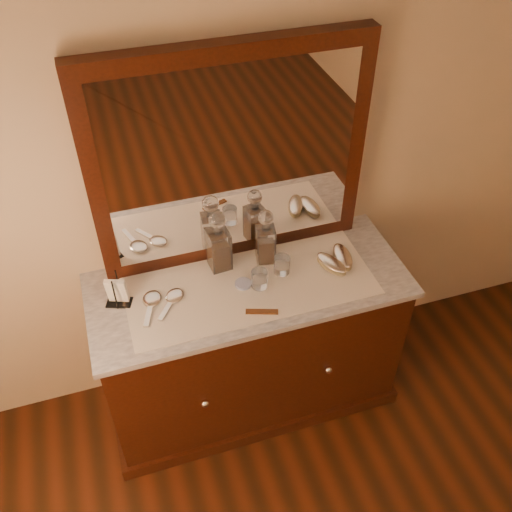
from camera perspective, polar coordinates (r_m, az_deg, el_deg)
name	(u,v)px	position (r m, az deg, el deg)	size (l,w,h in m)	color
dresser_cabinet	(250,345)	(2.87, -0.62, -8.95)	(1.40, 0.55, 0.82)	black
dresser_plinth	(250,388)	(3.17, -0.57, -13.15)	(1.46, 0.59, 0.08)	black
knob_left	(205,403)	(2.63, -5.15, -14.53)	(0.04, 0.04, 0.04)	silver
knob_right	(328,370)	(2.75, 7.29, -11.26)	(0.04, 0.04, 0.04)	silver
marble_top	(249,285)	(2.55, -0.69, -2.97)	(1.44, 0.59, 0.03)	silver
mirror_frame	(231,159)	(2.41, -2.55, 9.68)	(1.20, 0.08, 1.00)	black
mirror_glass	(233,164)	(2.39, -2.32, 9.26)	(1.06, 0.01, 0.86)	white
lace_runner	(251,286)	(2.53, -0.56, -3.00)	(1.10, 0.45, 0.00)	white
pin_dish	(243,284)	(2.53, -1.30, -2.81)	(0.07, 0.07, 0.01)	white
comb	(262,312)	(2.41, 0.60, -5.61)	(0.14, 0.03, 0.01)	brown
napkin_rack	(117,292)	(2.48, -13.77, -3.57)	(0.12, 0.10, 0.16)	black
decanter_left	(219,246)	(2.54, -3.75, 0.98)	(0.10, 0.10, 0.31)	brown
decanter_right	(266,242)	(2.58, 0.96, 1.47)	(0.10, 0.10, 0.28)	brown
brush_near	(331,264)	(2.62, 7.59, -0.82)	(0.13, 0.19, 0.05)	#8F7F58
brush_far	(343,257)	(2.66, 8.69, -0.11)	(0.09, 0.18, 0.05)	#8F7F58
hand_mirror_outer	(151,302)	(2.49, -10.47, -4.54)	(0.12, 0.21, 0.02)	silver
hand_mirror_inner	(173,298)	(2.49, -8.33, -4.24)	(0.16, 0.19, 0.02)	silver
tumblers	(271,272)	(2.53, 1.51, -1.59)	(0.20, 0.13, 0.08)	white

